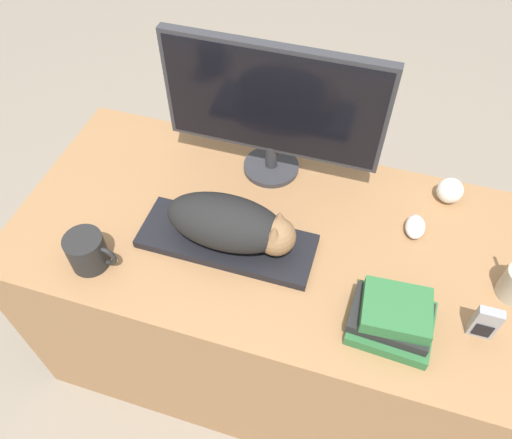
# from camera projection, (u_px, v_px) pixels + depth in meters

# --- Properties ---
(desk) EXTENTS (1.48, 0.70, 0.73)m
(desk) POSITION_uv_depth(u_px,v_px,m) (276.00, 302.00, 1.65)
(desk) COLOR #9E7047
(desk) RESTS_ON ground_plane
(keyboard) EXTENTS (0.47, 0.17, 0.02)m
(keyboard) POSITION_uv_depth(u_px,v_px,m) (227.00, 241.00, 1.34)
(keyboard) COLOR black
(keyboard) RESTS_ON desk
(cat) EXTENTS (0.34, 0.15, 0.14)m
(cat) POSITION_uv_depth(u_px,v_px,m) (233.00, 224.00, 1.27)
(cat) COLOR black
(cat) RESTS_ON keyboard
(monitor) EXTENTS (0.61, 0.17, 0.42)m
(monitor) POSITION_uv_depth(u_px,v_px,m) (273.00, 106.00, 1.34)
(monitor) COLOR #333338
(monitor) RESTS_ON desk
(computer_mouse) EXTENTS (0.05, 0.08, 0.04)m
(computer_mouse) POSITION_uv_depth(u_px,v_px,m) (415.00, 227.00, 1.36)
(computer_mouse) COLOR silver
(computer_mouse) RESTS_ON desk
(coffee_mug) EXTENTS (0.13, 0.10, 0.10)m
(coffee_mug) POSITION_uv_depth(u_px,v_px,m) (88.00, 251.00, 1.27)
(coffee_mug) COLOR black
(coffee_mug) RESTS_ON desk
(baseball) EXTENTS (0.07, 0.07, 0.07)m
(baseball) POSITION_uv_depth(u_px,v_px,m) (450.00, 191.00, 1.42)
(baseball) COLOR silver
(baseball) RESTS_ON desk
(phone) EXTENTS (0.06, 0.03, 0.10)m
(phone) POSITION_uv_depth(u_px,v_px,m) (485.00, 323.00, 1.14)
(phone) COLOR #99999E
(phone) RESTS_ON desk
(book_stack) EXTENTS (0.20, 0.18, 0.10)m
(book_stack) POSITION_uv_depth(u_px,v_px,m) (393.00, 317.00, 1.16)
(book_stack) COLOR #2D6B38
(book_stack) RESTS_ON desk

